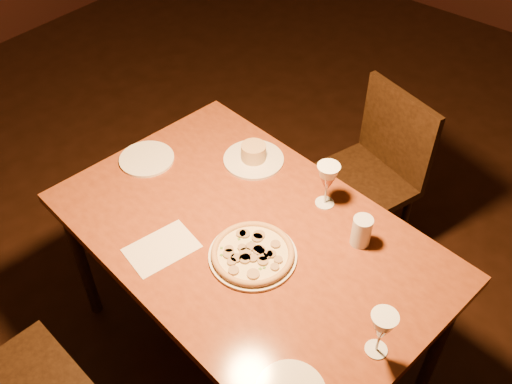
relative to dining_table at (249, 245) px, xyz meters
The scene contains 10 objects.
floor 0.67m from the dining_table, 107.56° to the right, with size 7.00×7.00×0.00m, color black.
dining_table is the anchor object (origin of this frame).
chair_far 0.80m from the dining_table, 86.89° to the left, with size 0.50×0.50×0.83m.
pizza_plate 0.13m from the dining_table, 42.31° to the right, with size 0.29×0.29×0.03m.
ramekin_saucer 0.38m from the dining_table, 127.11° to the left, with size 0.23×0.23×0.07m.
wine_glass_far 0.34m from the dining_table, 67.44° to the left, with size 0.08×0.08×0.18m, color #C26F51, non-canonical shape.
wine_glass_right 0.59m from the dining_table, 10.89° to the right, with size 0.08×0.08×0.17m, color #C26F51, non-canonical shape.
water_tumbler 0.39m from the dining_table, 33.26° to the left, with size 0.07×0.07×0.11m, color silver.
side_plate_left 0.55m from the dining_table, behind, with size 0.21×0.21×0.01m, color silver.
menu_card 0.30m from the dining_table, 127.09° to the right, with size 0.15×0.22×0.00m, color silver.
Camera 1 is at (0.89, -0.81, 2.14)m, focal length 40.00 mm.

